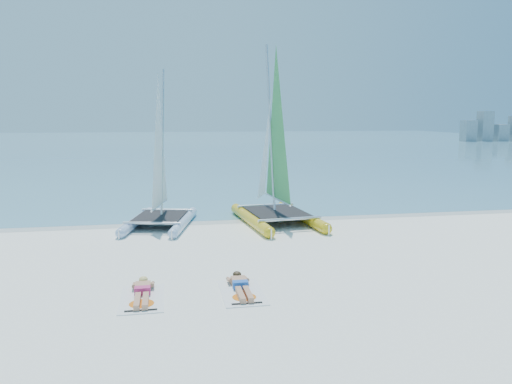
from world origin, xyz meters
The scene contains 10 objects.
ground centered at (0.00, 0.00, 0.00)m, with size 140.00×140.00×0.00m, color white.
sea centered at (0.00, 63.00, 0.01)m, with size 140.00×115.00×0.01m, color #75B7C4.
wet_sand_strip centered at (0.00, 5.50, 0.00)m, with size 140.00×1.40×0.01m, color silver.
distant_skyline centered at (53.71, 62.00, 1.94)m, with size 14.00×2.00×5.00m.
catamaran_blue centered at (-2.35, 5.02, 1.86)m, with size 3.14×4.93×6.23m.
catamaran_yellow centered at (2.11, 5.21, 2.29)m, with size 3.09×5.83×7.28m.
towel_a centered at (-2.73, -2.90, 0.01)m, with size 1.00×1.85×0.02m, color white.
sunbather_a centered at (-2.73, -2.71, 0.12)m, with size 0.37×1.73×0.26m.
towel_b centered at (-0.40, -2.91, 0.01)m, with size 1.00×1.85×0.02m, color white.
sunbather_b centered at (-0.40, -2.72, 0.12)m, with size 0.37×1.73×0.26m.
Camera 1 is at (-2.12, -14.22, 4.19)m, focal length 35.00 mm.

